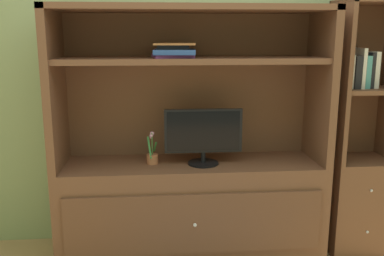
# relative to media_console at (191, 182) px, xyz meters

# --- Properties ---
(painted_rear_wall) EXTENTS (6.00, 0.10, 2.80)m
(painted_rear_wall) POSITION_rel_media_console_xyz_m (0.00, 0.34, 0.87)
(painted_rear_wall) COLOR #8C9E6B
(painted_rear_wall) RESTS_ON ground_plane
(media_console) EXTENTS (1.79, 0.52, 1.70)m
(media_console) POSITION_rel_media_console_xyz_m (0.00, 0.00, 0.00)
(media_console) COLOR brown
(media_console) RESTS_ON ground_plane
(tv_monitor) EXTENTS (0.52, 0.21, 0.37)m
(tv_monitor) POSITION_rel_media_console_xyz_m (0.08, -0.05, 0.34)
(tv_monitor) COLOR black
(tv_monitor) RESTS_ON media_console
(potted_plant) EXTENTS (0.08, 0.10, 0.22)m
(potted_plant) POSITION_rel_media_console_xyz_m (-0.26, -0.01, 0.19)
(potted_plant) COLOR #B26642
(potted_plant) RESTS_ON media_console
(magazine_stack) EXTENTS (0.29, 0.35, 0.09)m
(magazine_stack) POSITION_rel_media_console_xyz_m (-0.11, -0.01, 0.89)
(magazine_stack) COLOR purple
(magazine_stack) RESTS_ON media_console
(bookshelf_tall) EXTENTS (0.44, 0.39, 1.74)m
(bookshelf_tall) POSITION_rel_media_console_xyz_m (1.19, 0.00, 0.06)
(bookshelf_tall) COLOR brown
(bookshelf_tall) RESTS_ON ground_plane
(upright_book_row) EXTENTS (0.21, 0.18, 0.27)m
(upright_book_row) POSITION_rel_media_console_xyz_m (1.13, -0.01, 0.75)
(upright_book_row) COLOR silver
(upright_book_row) RESTS_ON bookshelf_tall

